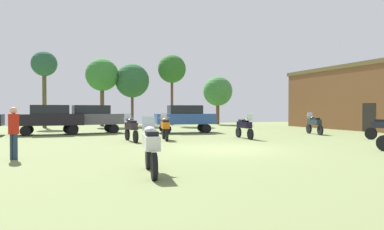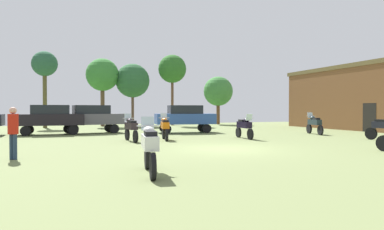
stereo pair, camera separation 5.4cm
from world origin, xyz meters
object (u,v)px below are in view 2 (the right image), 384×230
(motorcycle_4, at_px, (165,127))
(tree_5, at_px, (133,81))
(car_3, at_px, (185,117))
(tree_4, at_px, (45,66))
(tree_2, at_px, (102,75))
(motorcycle_8, at_px, (150,146))
(person_1, at_px, (13,129))
(car_4, at_px, (51,117))
(tree_1, at_px, (218,91))
(motorcycle_2, at_px, (244,126))
(motorcycle_3, at_px, (314,124))
(car_2, at_px, (91,117))
(tree_6, at_px, (172,69))
(motorcycle_5, at_px, (131,128))

(motorcycle_4, height_order, tree_5, tree_5)
(car_3, distance_m, tree_4, 15.28)
(motorcycle_4, xyz_separation_m, tree_2, (-1.66, 16.87, 4.40))
(motorcycle_4, relative_size, motorcycle_8, 0.96)
(person_1, distance_m, tree_5, 23.89)
(car_4, bearing_deg, tree_1, -56.58)
(car_3, bearing_deg, motorcycle_8, 164.56)
(tree_1, distance_m, tree_2, 12.84)
(motorcycle_2, distance_m, motorcycle_3, 6.34)
(car_4, bearing_deg, tree_4, 7.75)
(car_2, distance_m, tree_6, 13.86)
(tree_2, bearing_deg, car_4, -113.24)
(motorcycle_3, relative_size, motorcycle_5, 1.01)
(motorcycle_3, xyz_separation_m, tree_2, (-12.45, 16.32, 4.39))
(tree_6, bearing_deg, tree_1, 4.75)
(car_2, distance_m, tree_5, 11.60)
(motorcycle_3, height_order, car_4, car_4)
(car_4, height_order, tree_1, tree_1)
(motorcycle_8, height_order, tree_2, tree_2)
(motorcycle_3, xyz_separation_m, person_1, (-17.67, -5.81, 0.32))
(motorcycle_4, distance_m, person_1, 8.67)
(tree_1, bearing_deg, tree_6, -175.25)
(car_3, xyz_separation_m, car_4, (-9.11, 1.36, 0.00))
(motorcycle_4, distance_m, motorcycle_5, 1.94)
(tree_2, bearing_deg, tree_4, -168.78)
(car_4, xyz_separation_m, tree_1, (17.21, 10.26, 2.57))
(motorcycle_2, bearing_deg, motorcycle_8, 53.01)
(motorcycle_5, bearing_deg, motorcycle_4, 0.26)
(motorcycle_8, height_order, tree_1, tree_1)
(tree_5, bearing_deg, tree_6, -7.44)
(tree_2, height_order, tree_5, tree_2)
(motorcycle_8, distance_m, car_4, 16.24)
(motorcycle_3, relative_size, tree_4, 0.32)
(motorcycle_2, xyz_separation_m, car_3, (-1.59, 5.95, 0.45))
(motorcycle_3, bearing_deg, motorcycle_8, -130.10)
(car_2, bearing_deg, motorcycle_4, -162.57)
(person_1, relative_size, tree_6, 0.24)
(tree_4, height_order, tree_6, tree_6)
(motorcycle_8, relative_size, tree_2, 0.33)
(tree_5, xyz_separation_m, tree_6, (4.14, -0.54, 1.30))
(tree_2, bearing_deg, person_1, -103.28)
(tree_1, height_order, tree_5, tree_5)
(car_3, relative_size, person_1, 2.51)
(tree_1, bearing_deg, motorcycle_2, -110.35)
(tree_1, relative_size, tree_5, 0.84)
(tree_4, bearing_deg, tree_1, 3.06)
(car_3, xyz_separation_m, tree_2, (-4.67, 11.71, 3.96))
(car_4, distance_m, tree_1, 20.21)
(tree_1, bearing_deg, car_3, -124.88)
(motorcycle_8, xyz_separation_m, tree_1, (14.24, 26.22, 3.00))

